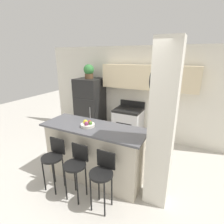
% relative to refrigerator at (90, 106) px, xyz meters
% --- Properties ---
extents(ground_plane, '(14.00, 14.00, 0.00)m').
position_rel_refrigerator_xyz_m(ground_plane, '(1.24, -1.78, -0.84)').
color(ground_plane, beige).
extents(wall_back, '(5.60, 0.38, 2.55)m').
position_rel_refrigerator_xyz_m(wall_back, '(1.39, 0.34, 0.62)').
color(wall_back, silver).
rests_on(wall_back, ground_plane).
extents(pillar_right, '(0.38, 0.32, 2.55)m').
position_rel_refrigerator_xyz_m(pillar_right, '(2.45, -1.80, 0.44)').
color(pillar_right, silver).
rests_on(pillar_right, ground_plane).
extents(counter_bar, '(1.95, 0.71, 1.08)m').
position_rel_refrigerator_xyz_m(counter_bar, '(1.24, -1.78, -0.29)').
color(counter_bar, beige).
rests_on(counter_bar, ground_plane).
extents(refrigerator, '(0.72, 0.73, 1.67)m').
position_rel_refrigerator_xyz_m(refrigerator, '(0.00, 0.00, 0.00)').
color(refrigerator, black).
rests_on(refrigerator, ground_plane).
extents(stove_range, '(0.73, 0.65, 1.07)m').
position_rel_refrigerator_xyz_m(stove_range, '(1.22, 0.05, -0.38)').
color(stove_range, silver).
rests_on(stove_range, ground_plane).
extents(bar_stool_left, '(0.36, 0.36, 0.93)m').
position_rel_refrigerator_xyz_m(bar_stool_left, '(0.76, -2.33, -0.22)').
color(bar_stool_left, black).
rests_on(bar_stool_left, ground_plane).
extents(bar_stool_mid, '(0.36, 0.36, 0.93)m').
position_rel_refrigerator_xyz_m(bar_stool_mid, '(1.24, -2.33, -0.22)').
color(bar_stool_mid, black).
rests_on(bar_stool_mid, ground_plane).
extents(bar_stool_right, '(0.36, 0.36, 0.93)m').
position_rel_refrigerator_xyz_m(bar_stool_right, '(1.73, -2.33, -0.22)').
color(bar_stool_right, black).
rests_on(bar_stool_right, ground_plane).
extents(potted_plant_on_fridge, '(0.29, 0.29, 0.39)m').
position_rel_refrigerator_xyz_m(potted_plant_on_fridge, '(-0.00, 0.00, 1.04)').
color(potted_plant_on_fridge, brown).
rests_on(potted_plant_on_fridge, refrigerator).
extents(fruit_bowl, '(0.25, 0.25, 0.12)m').
position_rel_refrigerator_xyz_m(fruit_bowl, '(1.15, -1.82, 0.29)').
color(fruit_bowl, silver).
rests_on(fruit_bowl, counter_bar).
extents(trash_bin, '(0.28, 0.28, 0.38)m').
position_rel_refrigerator_xyz_m(trash_bin, '(0.58, -0.26, -0.65)').
color(trash_bin, '#59595B').
rests_on(trash_bin, ground_plane).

